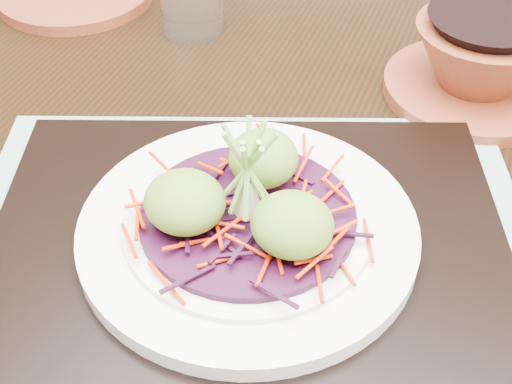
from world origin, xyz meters
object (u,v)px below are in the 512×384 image
(serving_tray, at_px, (248,245))
(terracotta_bowl_set, at_px, (479,65))
(dining_table, at_px, (281,274))
(white_plate, at_px, (248,229))

(serving_tray, bearing_deg, terracotta_bowl_set, 45.45)
(serving_tray, xyz_separation_m, terracotta_bowl_set, (0.14, 0.27, 0.02))
(serving_tray, distance_m, terracotta_bowl_set, 0.30)
(dining_table, relative_size, terracotta_bowl_set, 6.43)
(dining_table, xyz_separation_m, terracotta_bowl_set, (0.14, 0.19, 0.14))
(dining_table, height_order, terracotta_bowl_set, terracotta_bowl_set)
(serving_tray, height_order, white_plate, white_plate)
(dining_table, bearing_deg, white_plate, -90.79)
(dining_table, height_order, white_plate, white_plate)
(dining_table, distance_m, terracotta_bowl_set, 0.27)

